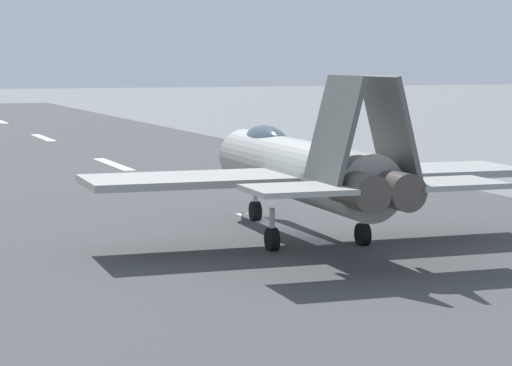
% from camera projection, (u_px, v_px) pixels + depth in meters
% --- Properties ---
extents(ground_plane, '(400.00, 400.00, 0.00)m').
position_uv_depth(ground_plane, '(274.00, 225.00, 40.49)').
color(ground_plane, slate).
extents(runway_strip, '(240.00, 26.00, 0.02)m').
position_uv_depth(runway_strip, '(274.00, 225.00, 40.47)').
color(runway_strip, '#444446').
rests_on(runway_strip, ground).
extents(fighter_jet, '(16.30, 15.11, 5.69)m').
position_uv_depth(fighter_jet, '(298.00, 167.00, 37.03)').
color(fighter_jet, '#999C97').
rests_on(fighter_jet, ground).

